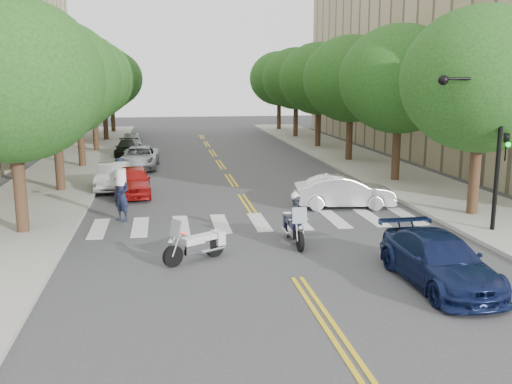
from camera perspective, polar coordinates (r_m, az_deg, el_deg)
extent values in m
plane|color=#38383A|center=(16.56, 4.11, -8.55)|extent=(140.00, 140.00, 0.00)
cube|color=#9E9991|center=(38.01, -17.98, 2.39)|extent=(5.00, 60.00, 0.15)
cube|color=#9E9991|center=(39.79, 10.19, 3.15)|extent=(5.00, 60.00, 0.15)
cylinder|color=#382316|center=(22.12, -22.52, 0.14)|extent=(0.44, 0.44, 3.32)
ellipsoid|color=#1D4313|center=(21.76, -23.31, 10.27)|extent=(6.40, 6.40, 5.76)
cylinder|color=#382316|center=(29.86, -19.09, 3.09)|extent=(0.44, 0.44, 3.32)
ellipsoid|color=#1D4313|center=(29.60, -19.59, 10.58)|extent=(6.40, 6.40, 5.76)
cylinder|color=#382316|center=(37.71, -17.08, 4.81)|extent=(0.44, 0.44, 3.32)
ellipsoid|color=#1D4313|center=(37.50, -17.43, 10.74)|extent=(6.40, 6.40, 5.76)
cylinder|color=#382316|center=(45.61, -15.75, 5.94)|extent=(0.44, 0.44, 3.32)
ellipsoid|color=#1D4313|center=(45.44, -16.02, 10.84)|extent=(6.40, 6.40, 5.76)
cylinder|color=#382316|center=(53.54, -14.82, 6.73)|extent=(0.44, 0.44, 3.32)
ellipsoid|color=#1D4313|center=(53.39, -15.03, 10.90)|extent=(6.40, 6.40, 5.76)
cylinder|color=#382316|center=(61.49, -14.12, 7.32)|extent=(0.44, 0.44, 3.32)
ellipsoid|color=#1D4313|center=(61.36, -14.30, 10.95)|extent=(6.40, 6.40, 5.76)
cylinder|color=#382316|center=(24.85, 20.99, 1.41)|extent=(0.44, 0.44, 3.32)
ellipsoid|color=#1D4313|center=(24.53, 21.64, 10.42)|extent=(6.40, 6.40, 5.76)
cylinder|color=#382316|center=(31.94, 13.83, 3.89)|extent=(0.44, 0.44, 3.32)
ellipsoid|color=#1D4313|center=(31.69, 14.17, 10.90)|extent=(6.40, 6.40, 5.76)
cylinder|color=#382316|center=(39.37, 9.31, 5.42)|extent=(0.44, 0.44, 3.32)
ellipsoid|color=#1D4313|center=(39.17, 9.49, 11.11)|extent=(6.40, 6.40, 5.76)
cylinder|color=#382316|center=(47.00, 6.22, 6.44)|extent=(0.44, 0.44, 3.32)
ellipsoid|color=#1D4313|center=(46.83, 6.32, 11.21)|extent=(6.40, 6.40, 5.76)
cylinder|color=#382316|center=(54.73, 3.99, 7.17)|extent=(0.44, 0.44, 3.32)
ellipsoid|color=#1D4313|center=(54.58, 4.05, 11.26)|extent=(6.40, 6.40, 5.76)
cylinder|color=#382316|center=(62.52, 2.31, 7.71)|extent=(0.44, 0.44, 3.32)
ellipsoid|color=#1D4313|center=(62.40, 2.34, 11.28)|extent=(6.40, 6.40, 5.76)
cylinder|color=black|center=(22.24, 23.10, 3.65)|extent=(0.16, 0.16, 6.00)
cylinder|color=black|center=(21.47, 20.88, 10.54)|extent=(2.40, 0.10, 0.10)
sphere|color=black|center=(20.95, 18.22, 10.58)|extent=(0.36, 0.36, 0.36)
imported|color=black|center=(22.36, 23.68, 4.16)|extent=(0.16, 0.20, 1.00)
sphere|color=#0CCC26|center=(22.22, 23.91, 4.36)|extent=(0.18, 0.18, 0.18)
cylinder|color=black|center=(18.95, 4.44, -4.91)|extent=(0.14, 0.67, 0.67)
cylinder|color=black|center=(20.43, 3.42, -3.70)|extent=(0.18, 0.67, 0.67)
cube|color=silver|center=(19.70, 3.88, -3.94)|extent=(0.32, 0.88, 0.31)
cube|color=black|center=(19.55, 3.96, -3.33)|extent=(0.36, 0.69, 0.22)
cube|color=black|center=(20.05, 3.61, -2.89)|extent=(0.40, 0.54, 0.16)
cube|color=black|center=(20.50, 3.34, -2.91)|extent=(0.43, 0.30, 0.44)
cube|color=#8C99A5|center=(18.85, 4.39, -2.34)|extent=(0.49, 0.15, 0.54)
cube|color=red|center=(19.08, 4.61, -2.73)|extent=(0.10, 0.10, 0.08)
cube|color=#0C26E5|center=(19.03, 3.92, -2.76)|extent=(0.10, 0.10, 0.08)
imported|color=#474C56|center=(19.58, 3.90, -2.51)|extent=(0.75, 0.59, 1.55)
sphere|color=silver|center=(19.42, 3.93, -0.44)|extent=(0.29, 0.29, 0.29)
cylinder|color=black|center=(17.51, -8.30, -6.37)|extent=(0.64, 0.48, 0.67)
cylinder|color=black|center=(18.38, -4.17, -5.42)|extent=(0.66, 0.51, 0.67)
cube|color=silver|center=(17.93, -6.06, -5.52)|extent=(0.92, 0.74, 0.32)
cube|color=silver|center=(17.81, -6.34, -4.82)|extent=(0.77, 0.67, 0.22)
cube|color=silver|center=(18.11, -4.94, -4.46)|extent=(0.67, 0.62, 0.16)
cube|color=silver|center=(18.40, -3.82, -4.57)|extent=(0.48, 0.53, 0.44)
cube|color=#8C99A5|center=(17.34, -8.03, -3.61)|extent=(0.39, 0.50, 0.54)
cube|color=red|center=(17.39, -7.33, -4.16)|extent=(0.14, 0.14, 0.08)
cube|color=#0C26E5|center=(17.58, -7.77, -4.01)|extent=(0.14, 0.14, 0.08)
imported|color=#161A31|center=(23.27, -13.29, -0.40)|extent=(0.88, 0.84, 2.03)
imported|color=white|center=(25.34, 8.83, 0.03)|extent=(4.50, 2.04, 1.43)
imported|color=#0F183F|center=(16.57, 17.83, -6.54)|extent=(2.06, 4.84, 1.39)
imported|color=#A91412|center=(28.27, -12.22, 1.08)|extent=(1.88, 4.27, 1.43)
imported|color=#BDBDBD|center=(30.17, -14.14, 1.54)|extent=(1.57, 4.09, 1.33)
imported|color=#B8B9C0|center=(36.81, -11.57, 3.40)|extent=(2.51, 5.02, 1.36)
imported|color=black|center=(42.49, -12.74, 4.27)|extent=(1.71, 4.13, 1.19)
imported|color=#A1A0A5|center=(46.26, -12.32, 4.97)|extent=(1.84, 4.18, 1.40)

